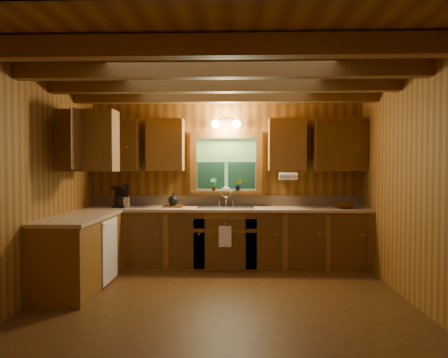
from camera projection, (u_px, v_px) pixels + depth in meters
room at (222, 186)px, 4.66m from camera, size 4.20×4.20×4.20m
ceiling_beams at (222, 78)px, 4.62m from camera, size 4.20×2.54×0.18m
base_cabinets at (191, 242)px, 5.98m from camera, size 4.20×2.22×0.86m
countertop at (191, 211)px, 5.97m from camera, size 4.20×2.24×0.04m
backsplash at (226, 201)px, 6.55m from camera, size 4.20×0.02×0.16m
dishwasher_panel at (110, 250)px, 5.41m from camera, size 0.02×0.60×0.80m
upper_cabinets at (186, 144)px, 6.08m from camera, size 4.19×1.77×0.78m
window at (226, 166)px, 6.51m from camera, size 1.12×0.08×1.00m
window_sill at (226, 192)px, 6.48m from camera, size 1.06×0.14×0.04m
wall_sconce at (226, 124)px, 6.37m from camera, size 0.45×0.21×0.17m
paper_towel_roll at (288, 176)px, 6.15m from camera, size 0.27×0.11×0.11m
dish_towel at (225, 237)px, 5.94m from camera, size 0.18×0.01×0.30m
sink at (226, 210)px, 6.27m from camera, size 0.82×0.48×0.43m
coffee_maker at (120, 197)px, 6.31m from camera, size 0.18×0.23×0.32m
utensil_crock at (126, 202)px, 6.29m from camera, size 0.13×0.13×0.36m
cutting_board at (173, 206)px, 6.33m from camera, size 0.28×0.20×0.02m
teakettle at (173, 200)px, 6.33m from camera, size 0.15×0.15×0.19m
wicker_basket at (344, 205)px, 6.15m from camera, size 0.38×0.38×0.08m
potted_plant_left at (214, 184)px, 6.46m from camera, size 0.11×0.08×0.20m
potted_plant_right at (238, 185)px, 6.45m from camera, size 0.11×0.09×0.18m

